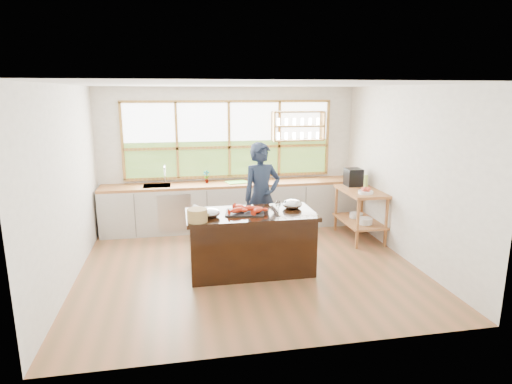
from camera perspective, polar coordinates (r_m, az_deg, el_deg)
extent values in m
plane|color=#975D3A|center=(6.65, -0.99, -9.79)|extent=(5.00, 5.00, 0.00)
cube|color=white|center=(8.44, -3.59, 4.66)|extent=(5.00, 0.02, 2.70)
cube|color=white|center=(4.12, 4.20, -4.43)|extent=(5.00, 0.02, 2.70)
cube|color=white|center=(6.34, -23.91, 0.72)|extent=(0.02, 4.50, 2.70)
cube|color=white|center=(7.10, 19.30, 2.33)|extent=(0.02, 4.50, 2.70)
cube|color=silver|center=(6.13, -1.10, 14.16)|extent=(5.00, 4.50, 0.02)
cube|color=#A47A40|center=(8.37, -3.60, 7.00)|extent=(4.05, 0.06, 1.50)
cube|color=white|center=(8.37, -3.66, 9.39)|extent=(3.98, 0.01, 0.75)
cube|color=#365317|center=(8.44, -3.59, 4.47)|extent=(3.98, 0.01, 0.70)
cube|color=#A47A40|center=(8.50, 5.67, 10.60)|extent=(1.00, 0.28, 0.03)
cube|color=#A47A40|center=(8.51, 5.63, 8.75)|extent=(1.00, 0.28, 0.03)
cube|color=#A47A40|center=(8.54, 5.59, 6.91)|extent=(1.00, 0.28, 0.03)
cube|color=#A47A40|center=(8.39, 2.31, 8.74)|extent=(0.03, 0.28, 0.55)
cube|color=#A47A40|center=(8.66, 8.84, 8.74)|extent=(0.03, 0.28, 0.55)
cube|color=beige|center=(8.33, -3.24, -1.96)|extent=(4.90, 0.62, 0.85)
cube|color=#AFB2B6|center=(7.97, -10.82, -2.85)|extent=(0.60, 0.01, 0.72)
cube|color=#A17035|center=(8.23, -3.28, 1.07)|extent=(4.90, 0.62, 0.05)
cube|color=#AFB2B6|center=(8.18, -13.04, 0.29)|extent=(0.50, 0.42, 0.16)
cube|color=#A17035|center=(7.62, 16.98, -3.77)|extent=(0.04, 0.04, 0.90)
cube|color=#A17035|center=(8.48, 13.90, -1.88)|extent=(0.04, 0.04, 0.90)
cube|color=#A17035|center=(7.40, 13.40, -4.05)|extent=(0.04, 0.04, 0.90)
cube|color=#A17035|center=(8.28, 10.62, -2.07)|extent=(0.04, 0.04, 0.90)
cube|color=#A17035|center=(7.98, 13.62, -3.79)|extent=(0.62, 1.10, 0.03)
cube|color=#A17035|center=(7.84, 13.83, 0.10)|extent=(0.62, 1.10, 0.05)
cylinder|color=silver|center=(7.74, 14.39, -3.82)|extent=(0.24, 0.24, 0.11)
cylinder|color=silver|center=(8.09, 13.21, -3.08)|extent=(0.24, 0.24, 0.09)
cube|color=black|center=(6.31, -0.70, -6.97)|extent=(1.77, 0.82, 0.84)
cube|color=black|center=(6.17, -0.71, -3.05)|extent=(1.85, 0.90, 0.06)
imported|color=#1A2438|center=(7.03, 0.76, -0.73)|extent=(0.75, 0.59, 1.81)
imported|color=slate|center=(8.21, -6.62, 2.05)|extent=(0.15, 0.13, 0.25)
cube|color=#65BC45|center=(8.23, -2.57, 1.32)|extent=(0.45, 0.38, 0.01)
cube|color=black|center=(8.12, 12.85, 1.95)|extent=(0.29, 0.31, 0.32)
cylinder|color=#93AE4C|center=(7.77, 14.42, 1.20)|extent=(0.08, 0.08, 0.28)
cylinder|color=silver|center=(7.54, 14.42, -0.04)|extent=(0.26, 0.26, 0.05)
sphere|color=#BE3B29|center=(7.55, 14.78, 0.34)|extent=(0.07, 0.07, 0.07)
sphere|color=#BE3B29|center=(7.58, 14.40, 0.41)|extent=(0.07, 0.07, 0.07)
sphere|color=#BE3B29|center=(7.54, 14.07, 0.36)|extent=(0.07, 0.07, 0.07)
sphere|color=#BE3B29|center=(7.49, 14.26, 0.27)|extent=(0.07, 0.07, 0.07)
sphere|color=#BE3B29|center=(7.50, 14.70, 0.25)|extent=(0.07, 0.07, 0.07)
cube|color=black|center=(6.14, -1.51, -2.75)|extent=(0.61, 0.49, 0.02)
ellipsoid|color=red|center=(6.07, -2.55, -2.49)|extent=(0.23, 0.15, 0.08)
ellipsoid|color=red|center=(6.16, -0.80, -2.22)|extent=(0.23, 0.14, 0.08)
ellipsoid|color=red|center=(6.07, 0.32, -2.47)|extent=(0.21, 0.21, 0.08)
ellipsoid|color=red|center=(6.24, -2.14, -2.04)|extent=(0.18, 0.23, 0.08)
ellipsoid|color=#AFB2B6|center=(5.98, -6.09, -2.78)|extent=(0.27, 0.27, 0.13)
ellipsoid|color=#AFB2B6|center=(6.41, 4.85, -1.62)|extent=(0.30, 0.30, 0.14)
cylinder|color=silver|center=(6.02, 2.97, -3.16)|extent=(0.06, 0.06, 0.01)
cylinder|color=silver|center=(6.00, 2.98, -2.56)|extent=(0.01, 0.01, 0.13)
ellipsoid|color=silver|center=(5.97, 2.99, -1.64)|extent=(0.08, 0.08, 0.10)
cylinder|color=tan|center=(5.78, -7.83, -3.10)|extent=(0.27, 0.27, 0.17)
cylinder|color=silver|center=(6.24, -7.56, -2.31)|extent=(0.20, 0.30, 0.08)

